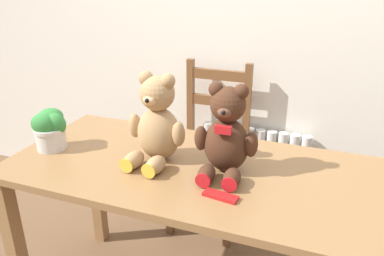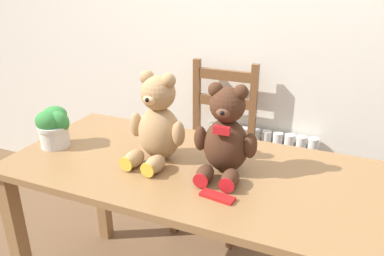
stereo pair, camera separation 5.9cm
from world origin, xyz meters
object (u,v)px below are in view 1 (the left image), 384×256
teddy_bear_left (157,124)px  potted_plant (50,128)px  wooden_chair_behind (211,151)px  chocolate_bar (220,196)px  teddy_bear_right (226,136)px

teddy_bear_left → potted_plant: (-0.48, -0.07, -0.06)m
teddy_bear_left → potted_plant: size_ratio=2.08×
wooden_chair_behind → teddy_bear_left: teddy_bear_left is taller
potted_plant → chocolate_bar: bearing=-8.3°
teddy_bear_right → potted_plant: bearing=1.9°
potted_plant → chocolate_bar: potted_plant is taller
wooden_chair_behind → potted_plant: bearing=58.8°
wooden_chair_behind → potted_plant: wooden_chair_behind is taller
teddy_bear_right → potted_plant: size_ratio=2.00×
chocolate_bar → wooden_chair_behind: bearing=109.5°
teddy_bear_left → teddy_bear_right: (0.29, 0.00, -0.01)m
wooden_chair_behind → chocolate_bar: (0.32, -0.91, 0.30)m
teddy_bear_left → potted_plant: teddy_bear_left is taller
potted_plant → wooden_chair_behind: bearing=58.8°
wooden_chair_behind → teddy_bear_right: size_ratio=2.89×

